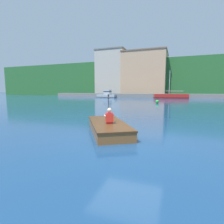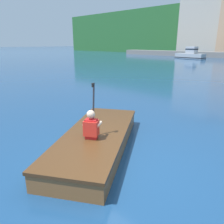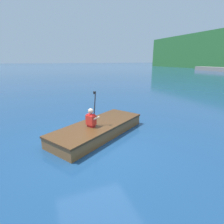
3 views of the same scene
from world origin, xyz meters
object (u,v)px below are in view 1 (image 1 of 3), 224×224
at_px(moored_boat_dock_west_inner, 171,96).
at_px(channel_buoy, 157,102).
at_px(moored_boat_dock_west_end, 107,95).
at_px(person_paddler, 109,117).
at_px(rowboat_foreground, 108,126).

height_order(moored_boat_dock_west_inner, channel_buoy, moored_boat_dock_west_inner).
bearing_deg(moored_boat_dock_west_inner, moored_boat_dock_west_end, -176.25).
relative_size(moored_boat_dock_west_inner, person_paddler, 6.34).
bearing_deg(person_paddler, moored_boat_dock_west_inner, 87.64).
distance_m(rowboat_foreground, person_paddler, 0.59).
relative_size(moored_boat_dock_west_end, rowboat_foreground, 1.29).
bearing_deg(person_paddler, channel_buoy, 89.71).
height_order(rowboat_foreground, channel_buoy, channel_buoy).
distance_m(person_paddler, channel_buoy, 17.32).
height_order(moored_boat_dock_west_end, rowboat_foreground, moored_boat_dock_west_end).
distance_m(moored_boat_dock_west_end, moored_boat_dock_west_inner, 14.04).
distance_m(moored_boat_dock_west_end, person_paddler, 33.92).
height_order(moored_boat_dock_west_end, channel_buoy, moored_boat_dock_west_end).
xyz_separation_m(moored_boat_dock_west_inner, person_paddler, (-1.34, -32.38, 0.22)).
relative_size(rowboat_foreground, channel_buoy, 5.18).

